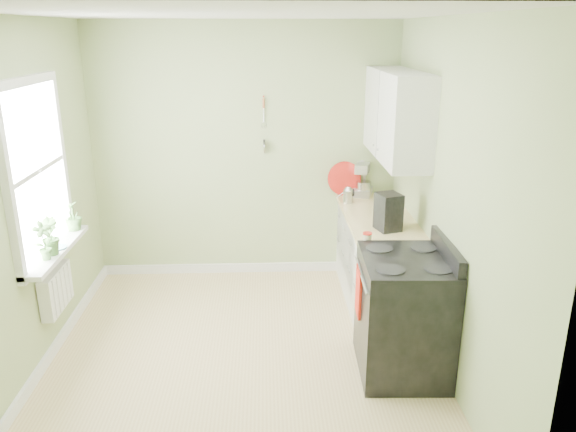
{
  "coord_description": "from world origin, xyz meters",
  "views": [
    {
      "loc": [
        0.21,
        -4.04,
        2.6
      ],
      "look_at": [
        0.4,
        0.55,
        1.07
      ],
      "focal_mm": 35.0,
      "sensor_mm": 36.0,
      "label": 1
    }
  ],
  "objects_px": {
    "kettle": "(348,195)",
    "stand_mixer": "(362,180)",
    "stove": "(404,314)",
    "coffee_maker": "(388,213)"
  },
  "relations": [
    {
      "from": "stove",
      "to": "kettle",
      "type": "height_order",
      "value": "same"
    },
    {
      "from": "stand_mixer",
      "to": "kettle",
      "type": "xyz_separation_m",
      "value": [
        -0.2,
        -0.31,
        -0.08
      ]
    },
    {
      "from": "stove",
      "to": "coffee_maker",
      "type": "bearing_deg",
      "value": 89.53
    },
    {
      "from": "stove",
      "to": "stand_mixer",
      "type": "distance_m",
      "value": 2.0
    },
    {
      "from": "stove",
      "to": "stand_mixer",
      "type": "relative_size",
      "value": 2.82
    },
    {
      "from": "kettle",
      "to": "coffee_maker",
      "type": "bearing_deg",
      "value": -74.02
    },
    {
      "from": "stove",
      "to": "stand_mixer",
      "type": "height_order",
      "value": "stand_mixer"
    },
    {
      "from": "stove",
      "to": "stand_mixer",
      "type": "xyz_separation_m",
      "value": [
        -0.03,
        1.91,
        0.59
      ]
    },
    {
      "from": "kettle",
      "to": "stand_mixer",
      "type": "bearing_deg",
      "value": 57.6
    },
    {
      "from": "stand_mixer",
      "to": "kettle",
      "type": "height_order",
      "value": "stand_mixer"
    }
  ]
}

